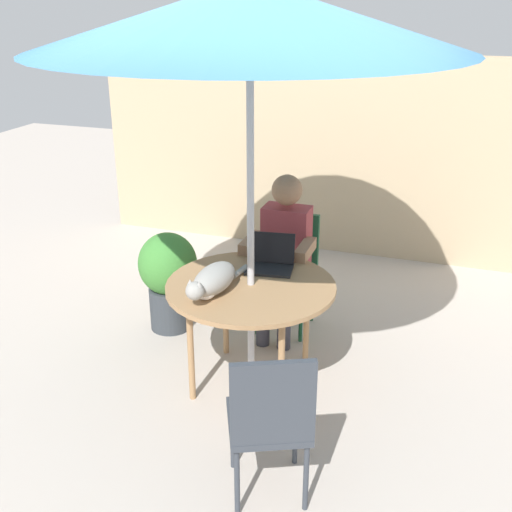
% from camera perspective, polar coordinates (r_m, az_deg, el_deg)
% --- Properties ---
extents(ground_plane, '(14.00, 14.00, 0.00)m').
position_cam_1_polar(ground_plane, '(4.29, -0.44, -11.30)').
color(ground_plane, '#ADA399').
extents(fence_back, '(4.80, 0.08, 1.90)m').
position_cam_1_polar(fence_back, '(6.11, 7.32, 8.93)').
color(fence_back, tan).
rests_on(fence_back, ground).
extents(patio_table, '(1.07, 1.07, 0.72)m').
position_cam_1_polar(patio_table, '(3.95, -0.47, -3.29)').
color(patio_table, '#9E754C').
rests_on(patio_table, ground).
extents(patio_umbrella, '(2.41, 2.41, 2.47)m').
position_cam_1_polar(patio_umbrella, '(3.55, -0.56, 20.90)').
color(patio_umbrella, '#B7B7BC').
rests_on(patio_umbrella, ground).
extents(chair_occupied, '(0.40, 0.40, 0.88)m').
position_cam_1_polar(chair_occupied, '(4.77, 3.01, -0.56)').
color(chair_occupied, '#194C2D').
rests_on(chair_occupied, ground).
extents(chair_empty, '(0.53, 0.53, 0.88)m').
position_cam_1_polar(chair_empty, '(3.14, 1.30, -14.32)').
color(chair_empty, '#33383F').
rests_on(chair_empty, ground).
extents(person_seated, '(0.48, 0.48, 1.22)m').
position_cam_1_polar(person_seated, '(4.57, 2.51, 0.67)').
color(person_seated, maroon).
rests_on(person_seated, ground).
extents(laptop, '(0.33, 0.29, 0.21)m').
position_cam_1_polar(laptop, '(4.15, 1.35, -0.19)').
color(laptop, black).
rests_on(laptop, patio_table).
extents(cat, '(0.23, 0.65, 0.17)m').
position_cam_1_polar(cat, '(3.78, -3.97, -2.25)').
color(cat, gray).
rests_on(cat, patio_table).
extents(potted_plant_near_fence, '(0.44, 0.44, 0.77)m').
position_cam_1_polar(potted_plant_near_fence, '(4.77, -7.93, -1.74)').
color(potted_plant_near_fence, '#33383D').
rests_on(potted_plant_near_fence, ground).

